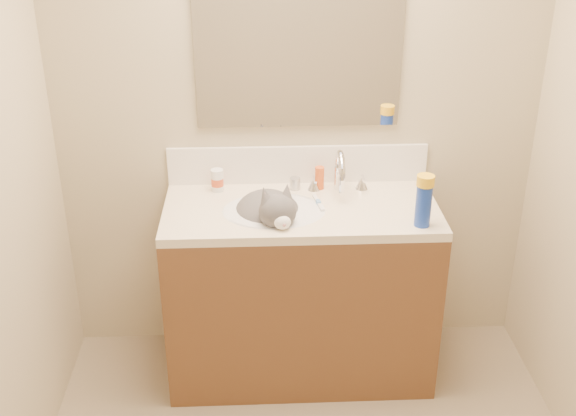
{
  "coord_description": "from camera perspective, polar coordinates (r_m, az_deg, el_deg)",
  "views": [
    {
      "loc": [
        -0.19,
        -1.84,
        2.24
      ],
      "look_at": [
        -0.06,
        0.92,
        0.88
      ],
      "focal_mm": 45.0,
      "sensor_mm": 36.0,
      "label": 1
    }
  ],
  "objects": [
    {
      "name": "mirror",
      "position": [
        3.17,
        0.85,
        13.36
      ],
      "size": [
        0.9,
        0.02,
        0.8
      ],
      "primitive_type": "cube",
      "color": "white",
      "rests_on": "room_shell"
    },
    {
      "name": "basin",
      "position": [
        3.14,
        -1.11,
        -1.33
      ],
      "size": [
        0.45,
        0.36,
        0.14
      ],
      "primitive_type": "ellipsoid",
      "color": "white",
      "rests_on": "vanity_cabinet"
    },
    {
      "name": "spray_can",
      "position": [
        3.0,
        10.64,
        0.17
      ],
      "size": [
        0.08,
        0.08,
        0.18
      ],
      "primitive_type": "cylinder",
      "rotation": [
        0.0,
        0.0,
        0.3
      ],
      "color": "#1837A8",
      "rests_on": "counter_slab"
    },
    {
      "name": "toothbrush",
      "position": [
        3.17,
        2.42,
        0.41
      ],
      "size": [
        0.04,
        0.16,
        0.01
      ],
      "primitive_type": "cube",
      "rotation": [
        0.0,
        0.0,
        0.16
      ],
      "color": "silver",
      "rests_on": "counter_slab"
    },
    {
      "name": "pill_bottle",
      "position": [
        3.29,
        -5.61,
        2.2
      ],
      "size": [
        0.06,
        0.06,
        0.1
      ],
      "primitive_type": "cylinder",
      "rotation": [
        0.0,
        0.0,
        0.13
      ],
      "color": "silver",
      "rests_on": "counter_slab"
    },
    {
      "name": "backsplash",
      "position": [
        3.35,
        0.78,
        3.46
      ],
      "size": [
        1.2,
        0.02,
        0.18
      ],
      "primitive_type": "cube",
      "color": "white",
      "rests_on": "counter_slab"
    },
    {
      "name": "toothbrush_head",
      "position": [
        3.17,
        2.42,
        0.46
      ],
      "size": [
        0.02,
        0.03,
        0.02
      ],
      "primitive_type": "cube",
      "rotation": [
        0.0,
        0.0,
        0.16
      ],
      "color": "#6397D4",
      "rests_on": "counter_slab"
    },
    {
      "name": "spray_cap",
      "position": [
        2.95,
        10.82,
        2.14
      ],
      "size": [
        0.09,
        0.09,
        0.04
      ],
      "primitive_type": "cylinder",
      "rotation": [
        0.0,
        0.0,
        0.3
      ],
      "color": "yellow",
      "rests_on": "spray_can"
    },
    {
      "name": "cat",
      "position": [
        3.13,
        -1.45,
        -0.62
      ],
      "size": [
        0.4,
        0.45,
        0.33
      ],
      "rotation": [
        0.0,
        0.0,
        0.27
      ],
      "color": "#4B494B",
      "rests_on": "basin"
    },
    {
      "name": "counter_slab",
      "position": [
        3.15,
        1.05,
        -0.23
      ],
      "size": [
        1.2,
        0.55,
        0.04
      ],
      "primitive_type": "cube",
      "color": "beige",
      "rests_on": "vanity_cabinet"
    },
    {
      "name": "amber_bottle",
      "position": [
        3.3,
        2.51,
        2.39
      ],
      "size": [
        0.04,
        0.04,
        0.11
      ],
      "primitive_type": "cylinder",
      "rotation": [
        0.0,
        0.0,
        0.0
      ],
      "color": "#DB5219",
      "rests_on": "counter_slab"
    },
    {
      "name": "faucet",
      "position": [
        3.25,
        4.08,
        2.58
      ],
      "size": [
        0.28,
        0.2,
        0.21
      ],
      "color": "silver",
      "rests_on": "counter_slab"
    },
    {
      "name": "vanity_cabinet",
      "position": [
        3.37,
        0.99,
        -6.8
      ],
      "size": [
        1.2,
        0.55,
        0.82
      ],
      "primitive_type": "cube",
      "color": "brown",
      "rests_on": "ground"
    },
    {
      "name": "pill_label",
      "position": [
        3.3,
        -5.6,
        2.07
      ],
      "size": [
        0.06,
        0.06,
        0.04
      ],
      "primitive_type": "cylinder",
      "rotation": [
        0.0,
        0.0,
        0.13
      ],
      "color": "#CE4822",
      "rests_on": "pill_bottle"
    },
    {
      "name": "silver_jar",
      "position": [
        3.3,
        0.55,
        1.95
      ],
      "size": [
        0.06,
        0.06,
        0.06
      ],
      "primitive_type": "cylinder",
      "rotation": [
        0.0,
        0.0,
        0.26
      ],
      "color": "#B7B7BC",
      "rests_on": "counter_slab"
    },
    {
      "name": "room_shell",
      "position": [
        2.0,
        2.95,
        4.0
      ],
      "size": [
        2.24,
        2.54,
        2.52
      ],
      "color": "tan",
      "rests_on": "ground"
    }
  ]
}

